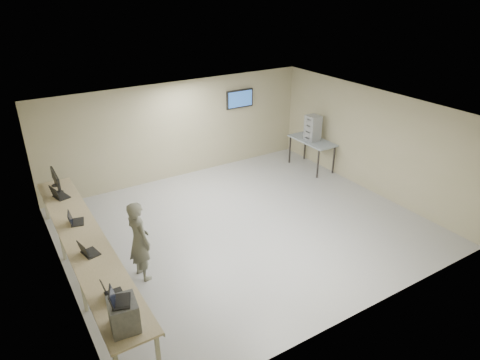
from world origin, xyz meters
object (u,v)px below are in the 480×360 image
workbench (85,242)px  side_table (312,142)px  equipment_box (124,315)px  soldier (139,241)px

workbench → side_table: bearing=14.5°
equipment_box → soldier: (0.95, 2.11, -0.30)m
side_table → soldier: bearing=-159.5°
soldier → equipment_box: bearing=144.6°
workbench → equipment_box: size_ratio=13.15×
soldier → workbench: bearing=49.6°
workbench → soldier: soldier is taller
soldier → side_table: (6.30, 2.35, 0.02)m
equipment_box → soldier: 2.34m
equipment_box → side_table: size_ratio=0.30×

